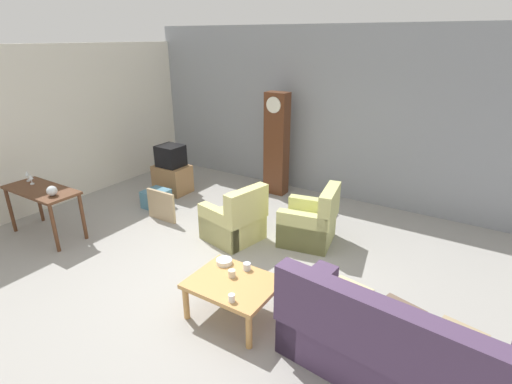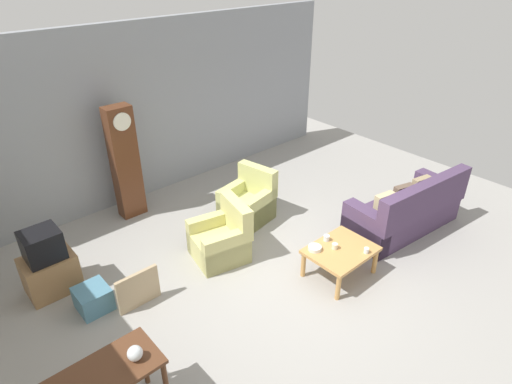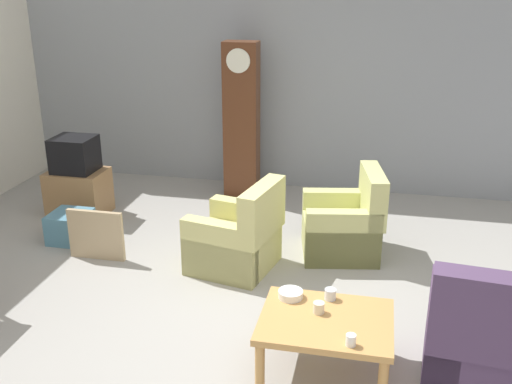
# 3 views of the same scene
# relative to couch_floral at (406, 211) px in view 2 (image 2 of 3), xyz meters

# --- Properties ---
(ground_plane) EXTENTS (10.40, 10.40, 0.00)m
(ground_plane) POSITION_rel_couch_floral_xyz_m (-2.28, 0.50, -0.36)
(ground_plane) COLOR #999691
(garage_door_wall) EXTENTS (8.40, 0.16, 3.20)m
(garage_door_wall) POSITION_rel_couch_floral_xyz_m (-2.28, 4.10, 1.24)
(garage_door_wall) COLOR gray
(garage_door_wall) RESTS_ON ground_plane
(couch_floral) EXTENTS (2.18, 1.09, 1.04)m
(couch_floral) POSITION_rel_couch_floral_xyz_m (0.00, 0.00, 0.00)
(couch_floral) COLOR #4C3856
(couch_floral) RESTS_ON ground_plane
(armchair_olive_near) EXTENTS (0.93, 0.91, 0.92)m
(armchair_olive_near) POSITION_rel_couch_floral_xyz_m (-2.79, 1.47, -0.05)
(armchair_olive_near) COLOR #CCC67A
(armchair_olive_near) RESTS_ON ground_plane
(armchair_olive_far) EXTENTS (0.92, 0.89, 0.92)m
(armchair_olive_far) POSITION_rel_couch_floral_xyz_m (-1.76, 2.03, -0.05)
(armchair_olive_far) COLOR #C3C579
(armchair_olive_far) RESTS_ON ground_plane
(coffee_table_wood) EXTENTS (0.96, 0.76, 0.46)m
(coffee_table_wood) POSITION_rel_couch_floral_xyz_m (-1.76, -0.02, 0.04)
(coffee_table_wood) COLOR tan
(coffee_table_wood) RESTS_ON ground_plane
(grandfather_clock) EXTENTS (0.44, 0.30, 2.02)m
(grandfather_clock) POSITION_rel_couch_floral_xyz_m (-3.24, 3.55, 0.66)
(grandfather_clock) COLOR #562D19
(grandfather_clock) RESTS_ON ground_plane
(tv_stand_cabinet) EXTENTS (0.68, 0.52, 0.56)m
(tv_stand_cabinet) POSITION_rel_couch_floral_xyz_m (-5.04, 2.44, -0.07)
(tv_stand_cabinet) COLOR #997047
(tv_stand_cabinet) RESTS_ON ground_plane
(tv_crt) EXTENTS (0.48, 0.44, 0.42)m
(tv_crt) POSITION_rel_couch_floral_xyz_m (-5.04, 2.44, 0.42)
(tv_crt) COLOR black
(tv_crt) RESTS_ON tv_stand_cabinet
(framed_picture_leaning) EXTENTS (0.60, 0.05, 0.53)m
(framed_picture_leaning) POSITION_rel_couch_floral_xyz_m (-4.27, 1.36, -0.09)
(framed_picture_leaning) COLOR tan
(framed_picture_leaning) RESTS_ON ground_plane
(storage_box_blue) EXTENTS (0.42, 0.43, 0.33)m
(storage_box_blue) POSITION_rel_couch_floral_xyz_m (-4.76, 1.71, -0.19)
(storage_box_blue) COLOR teal
(storage_box_blue) RESTS_ON ground_plane
(glass_dome_cloche) EXTENTS (0.15, 0.15, 0.15)m
(glass_dome_cloche) POSITION_rel_couch_floral_xyz_m (-4.98, -0.07, 0.52)
(glass_dome_cloche) COLOR silver
(glass_dome_cloche) RESTS_ON console_table_dark
(cup_white_porcelain) EXTENTS (0.07, 0.07, 0.08)m
(cup_white_porcelain) POSITION_rel_couch_floral_xyz_m (-1.57, -0.31, 0.15)
(cup_white_porcelain) COLOR white
(cup_white_porcelain) RESTS_ON coffee_table_wood
(cup_blue_rimmed) EXTENTS (0.09, 0.09, 0.09)m
(cup_blue_rimmed) POSITION_rel_couch_floral_xyz_m (-1.76, 0.26, 0.15)
(cup_blue_rimmed) COLOR silver
(cup_blue_rimmed) RESTS_ON coffee_table_wood
(cup_cream_tall) EXTENTS (0.09, 0.09, 0.08)m
(cup_cream_tall) POSITION_rel_couch_floral_xyz_m (-1.82, 0.05, 0.15)
(cup_cream_tall) COLOR beige
(cup_cream_tall) RESTS_ON coffee_table_wood
(bowl_white_stacked) EXTENTS (0.19, 0.19, 0.06)m
(bowl_white_stacked) POSITION_rel_couch_floral_xyz_m (-2.06, 0.22, 0.13)
(bowl_white_stacked) COLOR white
(bowl_white_stacked) RESTS_ON coffee_table_wood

